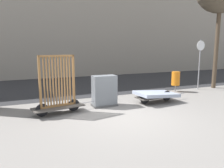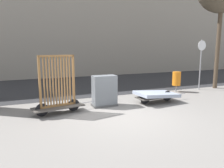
{
  "view_description": "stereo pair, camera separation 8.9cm",
  "coord_description": "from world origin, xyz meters",
  "px_view_note": "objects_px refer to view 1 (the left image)",
  "views": [
    {
      "loc": [
        -3.21,
        -6.25,
        2.3
      ],
      "look_at": [
        0.0,
        1.26,
        0.92
      ],
      "focal_mm": 35.0,
      "sensor_mm": 36.0,
      "label": 1
    },
    {
      "loc": [
        -3.13,
        -6.28,
        2.3
      ],
      "look_at": [
        0.0,
        1.26,
        0.92
      ],
      "focal_mm": 35.0,
      "sensor_mm": 36.0,
      "label": 2
    }
  ],
  "objects_px": {
    "bike_cart_with_mattress": "(156,94)",
    "trash_bin": "(176,79)",
    "bike_cart_with_bedframe": "(58,94)",
    "utility_cabinet": "(104,92)",
    "sign_post": "(200,58)"
  },
  "relations": [
    {
      "from": "trash_bin",
      "to": "bike_cart_with_bedframe",
      "type": "bearing_deg",
      "value": -166.4
    },
    {
      "from": "utility_cabinet",
      "to": "trash_bin",
      "type": "height_order",
      "value": "utility_cabinet"
    },
    {
      "from": "bike_cart_with_bedframe",
      "to": "sign_post",
      "type": "relative_size",
      "value": 0.92
    },
    {
      "from": "bike_cart_with_bedframe",
      "to": "bike_cart_with_mattress",
      "type": "xyz_separation_m",
      "value": [
        4.06,
        -0.0,
        -0.35
      ]
    },
    {
      "from": "utility_cabinet",
      "to": "sign_post",
      "type": "relative_size",
      "value": 0.45
    },
    {
      "from": "utility_cabinet",
      "to": "sign_post",
      "type": "distance_m",
      "value": 6.22
    },
    {
      "from": "bike_cart_with_bedframe",
      "to": "sign_post",
      "type": "distance_m",
      "value": 8.05
    },
    {
      "from": "bike_cart_with_mattress",
      "to": "sign_post",
      "type": "height_order",
      "value": "sign_post"
    },
    {
      "from": "bike_cart_with_bedframe",
      "to": "bike_cart_with_mattress",
      "type": "distance_m",
      "value": 4.08
    },
    {
      "from": "bike_cart_with_bedframe",
      "to": "utility_cabinet",
      "type": "relative_size",
      "value": 2.05
    },
    {
      "from": "trash_bin",
      "to": "sign_post",
      "type": "relative_size",
      "value": 0.39
    },
    {
      "from": "utility_cabinet",
      "to": "trash_bin",
      "type": "distance_m",
      "value": 4.61
    },
    {
      "from": "utility_cabinet",
      "to": "bike_cart_with_bedframe",
      "type": "bearing_deg",
      "value": -169.76
    },
    {
      "from": "bike_cart_with_mattress",
      "to": "trash_bin",
      "type": "bearing_deg",
      "value": 30.61
    },
    {
      "from": "bike_cart_with_mattress",
      "to": "utility_cabinet",
      "type": "height_order",
      "value": "utility_cabinet"
    }
  ]
}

